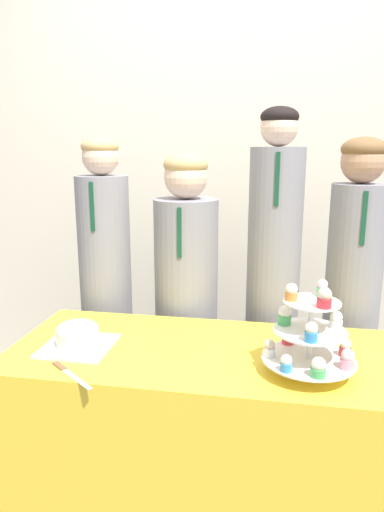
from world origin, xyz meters
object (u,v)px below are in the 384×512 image
object	(u,v)px
cake_knife	(65,371)
student_2	(272,298)
student_0	(107,300)
student_1	(186,313)
round_cake	(78,335)
cupcake_stand	(311,335)
student_3	(351,312)

from	to	relation	value
cake_knife	student_2	distance (m)	1.01
student_0	student_1	size ratio (longest dim) A/B	1.05
round_cake	cupcake_stand	bearing A→B (deg)	-3.82
student_0	student_3	size ratio (longest dim) A/B	1.00
cupcake_stand	student_1	world-z (taller)	student_1
student_0	round_cake	bearing A→B (deg)	-79.73
cake_knife	student_2	size ratio (longest dim) A/B	0.12
student_3	round_cake	bearing A→B (deg)	-151.67
round_cake	student_1	bearing A→B (deg)	62.28
student_2	student_3	size ratio (longest dim) A/B	1.08
student_2	student_3	distance (m)	0.35
cake_knife	student_2	bearing A→B (deg)	86.19
student_2	student_3	world-z (taller)	student_2
cupcake_stand	student_1	size ratio (longest dim) A/B	0.21
cake_knife	student_0	size ratio (longest dim) A/B	0.13
student_0	student_3	bearing A→B (deg)	-0.00
cupcake_stand	student_3	size ratio (longest dim) A/B	0.20
cupcake_stand	cake_knife	bearing A→B (deg)	-170.62
round_cake	cupcake_stand	distance (m)	0.83
round_cake	cupcake_stand	world-z (taller)	cupcake_stand
round_cake	student_2	distance (m)	0.91
student_2	cupcake_stand	bearing A→B (deg)	-78.75
cake_knife	student_1	bearing A→B (deg)	108.50
student_0	student_2	xyz separation A→B (m)	(0.81, 0.00, 0.06)
round_cake	student_3	distance (m)	1.20
round_cake	student_3	world-z (taller)	student_3
student_1	student_3	size ratio (longest dim) A/B	0.96
cupcake_stand	student_0	distance (m)	1.13
round_cake	student_1	xyz separation A→B (m)	(0.30, 0.57, -0.10)
student_3	student_0	bearing A→B (deg)	180.00
student_1	student_2	world-z (taller)	student_2
cake_knife	cupcake_stand	world-z (taller)	cupcake_stand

